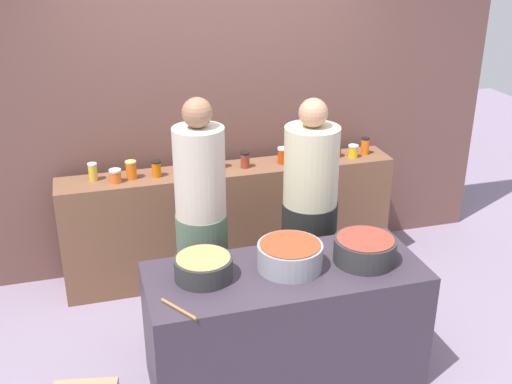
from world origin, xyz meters
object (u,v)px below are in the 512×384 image
object	(u,v)px
preserve_jar_4	(188,169)
preserve_jar_9	(309,155)
preserve_jar_8	(283,155)
preserve_jar_10	(324,153)
cook_in_cap	(309,223)
preserve_jar_3	(156,169)
preserve_jar_12	(353,151)
preserve_jar_7	(245,160)
wooden_spoon	(179,309)
cooking_pot_center	(290,256)
cooking_pot_right	(365,250)
preserve_jar_11	(336,151)
cooking_pot_left	(204,268)
preserve_jar_0	(93,172)
preserve_jar_2	(131,170)
preserve_jar_5	(209,164)
preserve_jar_6	(220,159)
cook_with_tongs	(202,237)
preserve_jar_1	(115,176)
preserve_jar_13	(365,146)

from	to	relation	value
preserve_jar_4	preserve_jar_9	bearing A→B (deg)	-1.04
preserve_jar_8	preserve_jar_10	size ratio (longest dim) A/B	1.12
preserve_jar_10	cook_in_cap	xyz separation A→B (m)	(-0.38, -0.70, -0.25)
preserve_jar_3	preserve_jar_12	distance (m)	1.63
preserve_jar_7	wooden_spoon	size ratio (longest dim) A/B	0.46
cooking_pot_center	cooking_pot_right	xyz separation A→B (m)	(0.47, -0.05, -0.00)
preserve_jar_11	cooking_pot_center	distance (m)	1.65
cook_in_cap	cooking_pot_left	bearing A→B (deg)	-145.83
preserve_jar_0	preserve_jar_9	xyz separation A→B (m)	(1.70, -0.11, 0.00)
preserve_jar_2	cooking_pot_center	bearing A→B (deg)	-59.61
preserve_jar_5	preserve_jar_8	size ratio (longest dim) A/B	1.04
preserve_jar_6	preserve_jar_10	xyz separation A→B (m)	(0.85, -0.07, -0.01)
preserve_jar_3	preserve_jar_4	bearing A→B (deg)	-7.83
cooking_pot_left	cook_with_tongs	size ratio (longest dim) A/B	0.20
preserve_jar_1	wooden_spoon	bearing A→B (deg)	-82.86
preserve_jar_6	cooking_pot_right	bearing A→B (deg)	-68.60
cooking_pot_center	wooden_spoon	size ratio (longest dim) A/B	1.44
cooking_pot_right	preserve_jar_0	bearing A→B (deg)	136.62
preserve_jar_13	cook_in_cap	distance (m)	1.10
preserve_jar_1	preserve_jar_4	xyz separation A→B (m)	(0.55, 0.00, -0.00)
preserve_jar_1	preserve_jar_12	xyz separation A→B (m)	(1.94, 0.01, 0.00)
preserve_jar_11	preserve_jar_12	bearing A→B (deg)	-22.25
preserve_jar_1	cooking_pot_right	xyz separation A→B (m)	(1.40, -1.38, -0.11)
cooking_pot_center	cooking_pot_right	bearing A→B (deg)	-6.49
cooking_pot_right	wooden_spoon	distance (m)	1.22
preserve_jar_12	cook_in_cap	world-z (taller)	cook_in_cap
preserve_jar_2	preserve_jar_12	bearing A→B (deg)	-1.07
preserve_jar_9	preserve_jar_12	xyz separation A→B (m)	(0.40, 0.03, -0.02)
preserve_jar_10	preserve_jar_6	bearing A→B (deg)	175.12
preserve_jar_7	cooking_pot_left	xyz separation A→B (m)	(-0.61, -1.33, -0.14)
preserve_jar_3	preserve_jar_10	distance (m)	1.37
preserve_jar_1	preserve_jar_2	xyz separation A→B (m)	(0.12, 0.04, 0.02)
preserve_jar_1	cook_with_tongs	world-z (taller)	cook_with_tongs
preserve_jar_9	cooking_pot_right	world-z (taller)	preserve_jar_9
cooking_pot_center	preserve_jar_0	bearing A→B (deg)	127.48
preserve_jar_2	wooden_spoon	bearing A→B (deg)	-87.31
preserve_jar_9	cooking_pot_left	distance (m)	1.72
preserve_jar_4	cook_in_cap	distance (m)	1.04
preserve_jar_9	cooking_pot_left	world-z (taller)	preserve_jar_9
preserve_jar_5	preserve_jar_10	bearing A→B (deg)	0.55
preserve_jar_2	preserve_jar_13	distance (m)	1.94
preserve_jar_9	preserve_jar_12	size ratio (longest dim) A/B	1.31
preserve_jar_7	preserve_jar_11	size ratio (longest dim) A/B	1.28
preserve_jar_2	wooden_spoon	size ratio (longest dim) A/B	0.51
preserve_jar_12	cooking_pot_center	bearing A→B (deg)	-127.07
cooking_pot_left	cook_with_tongs	world-z (taller)	cook_with_tongs
preserve_jar_3	preserve_jar_7	size ratio (longest dim) A/B	0.98
preserve_jar_3	cooking_pot_center	xyz separation A→B (m)	(0.61, -1.36, -0.12)
preserve_jar_0	preserve_jar_4	bearing A→B (deg)	-7.16
preserve_jar_5	preserve_jar_13	distance (m)	1.35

